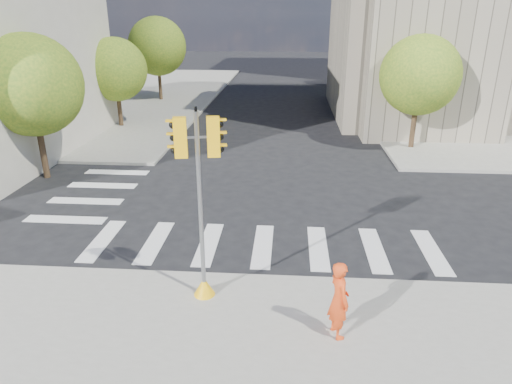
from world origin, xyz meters
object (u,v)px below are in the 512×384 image
Objects in this scene: lamp_near at (412,58)px; photographer at (339,300)px; traffic_signal at (201,221)px; lamp_far at (373,44)px.

lamp_near reaches higher than photographer.
lamp_near is at bearing 53.61° from traffic_signal.
traffic_signal is at bearing 48.18° from photographer.
lamp_near and lamp_far have the same top height.
photographer is at bearing -32.30° from traffic_signal.
photographer is at bearing -106.67° from lamp_near.
traffic_signal reaches higher than photographer.
photographer is (3.34, -1.37, -1.19)m from traffic_signal.
lamp_near is at bearing -90.00° from lamp_far.
lamp_near is at bearing -36.19° from photographer.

